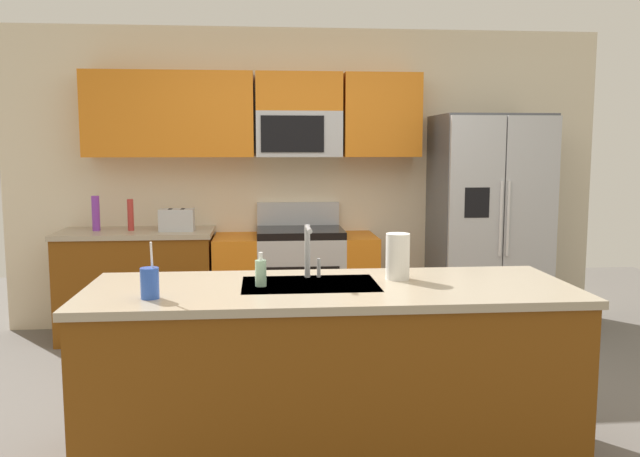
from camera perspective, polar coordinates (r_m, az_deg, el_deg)
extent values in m
plane|color=#66605B|center=(4.03, 1.07, -16.08)|extent=(9.00, 9.00, 0.00)
cube|color=beige|center=(5.85, -1.16, 4.31)|extent=(5.20, 0.10, 2.60)
cube|color=orange|center=(5.73, -16.37, 9.46)|extent=(0.70, 0.32, 0.70)
cube|color=orange|center=(5.64, -9.34, 9.70)|extent=(0.69, 0.32, 0.70)
cube|color=orange|center=(5.72, 5.31, 9.72)|extent=(0.65, 0.32, 0.70)
cube|color=#B7BABF|center=(5.63, -1.86, 8.16)|extent=(0.72, 0.32, 0.38)
cube|color=black|center=(5.46, -2.40, 8.19)|extent=(0.52, 0.01, 0.30)
cube|color=orange|center=(5.65, -1.88, 11.72)|extent=(0.72, 0.32, 0.32)
cube|color=brown|center=(5.70, -15.51, -4.86)|extent=(1.23, 0.60, 0.86)
cube|color=tan|center=(5.62, -15.66, -0.37)|extent=(1.26, 0.63, 0.04)
cube|color=#B7BABF|center=(5.61, -1.73, -4.88)|extent=(0.72, 0.60, 0.84)
cube|color=black|center=(5.31, -1.54, -5.25)|extent=(0.60, 0.01, 0.36)
cube|color=black|center=(5.54, -1.75, -0.32)|extent=(0.72, 0.60, 0.06)
cube|color=#B7BABF|center=(5.79, -1.91, 1.30)|extent=(0.72, 0.06, 0.20)
cube|color=orange|center=(5.61, -7.26, -4.95)|extent=(0.36, 0.60, 0.84)
cube|color=orange|center=(5.66, 3.35, -4.78)|extent=(0.28, 0.60, 0.84)
cube|color=#4C4F54|center=(5.80, 14.28, 0.34)|extent=(0.90, 0.70, 1.85)
cube|color=#B7BABF|center=(5.38, 13.32, -0.14)|extent=(0.44, 0.04, 1.81)
cube|color=#B7BABF|center=(5.54, 17.74, -0.09)|extent=(0.44, 0.04, 1.81)
cylinder|color=silver|center=(5.40, 15.41, 0.81)|extent=(0.02, 0.02, 0.60)
cylinder|color=silver|center=(5.43, 16.00, 0.82)|extent=(0.02, 0.02, 0.60)
cube|color=black|center=(5.34, 13.46, 2.19)|extent=(0.20, 0.00, 0.24)
cube|color=brown|center=(3.41, 0.91, -12.72)|extent=(2.37, 0.84, 0.86)
cube|color=tan|center=(3.28, 0.92, -5.31)|extent=(2.41, 0.88, 0.04)
cube|color=#B7BABF|center=(3.32, -0.89, -5.08)|extent=(0.68, 0.44, 0.03)
cube|color=#B7BABF|center=(5.51, -12.31, 0.73)|extent=(0.28, 0.16, 0.18)
cube|color=black|center=(5.51, -12.85, 1.64)|extent=(0.03, 0.11, 0.01)
cube|color=black|center=(5.49, -11.82, 1.65)|extent=(0.03, 0.11, 0.01)
cylinder|color=#B2332D|center=(5.61, -16.10, 1.14)|extent=(0.05, 0.05, 0.26)
cylinder|color=purple|center=(5.69, -18.86, 1.26)|extent=(0.06, 0.06, 0.29)
cylinder|color=#B7BABF|center=(3.46, -1.10, -1.97)|extent=(0.03, 0.03, 0.28)
cylinder|color=#B7BABF|center=(3.34, -0.99, -0.04)|extent=(0.02, 0.20, 0.02)
cylinder|color=#B7BABF|center=(3.48, -0.11, -3.42)|extent=(0.02, 0.02, 0.10)
cylinder|color=blue|center=(3.09, -14.54, -4.61)|extent=(0.08, 0.08, 0.14)
cylinder|color=white|center=(3.07, -14.39, -2.40)|extent=(0.01, 0.03, 0.14)
cylinder|color=#A5D8B2|center=(3.27, -5.16, -3.88)|extent=(0.06, 0.06, 0.13)
cylinder|color=white|center=(3.25, -5.17, -2.41)|extent=(0.02, 0.02, 0.04)
cylinder|color=white|center=(3.44, 6.75, -2.42)|extent=(0.12, 0.12, 0.24)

